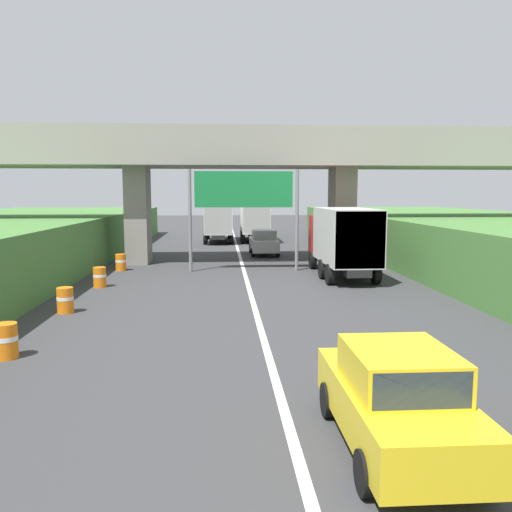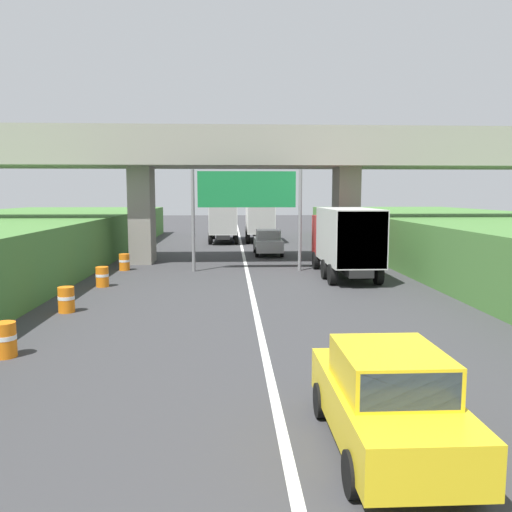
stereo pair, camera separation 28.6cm
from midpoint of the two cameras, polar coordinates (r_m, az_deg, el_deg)
lane_centre_stripe at (r=25.61m, az=-1.43°, el=-2.42°), size 0.20×88.40×0.01m
overpass_bridge at (r=31.38m, az=-1.93°, el=10.25°), size 40.00×4.80×7.92m
overhead_highway_sign at (r=27.56m, az=-1.65°, el=6.60°), size 5.88×0.18×5.42m
truck_blue at (r=45.47m, az=-0.39°, el=4.09°), size 2.44×7.30×3.44m
truck_white at (r=44.79m, az=-4.34°, el=4.03°), size 2.44×7.30×3.44m
truck_red at (r=26.10m, az=9.16°, el=1.94°), size 2.44×7.30×3.44m
car_yellow at (r=8.88m, az=14.27°, el=-15.01°), size 1.86×4.10×1.72m
car_silver at (r=35.19m, az=0.65°, el=1.52°), size 1.86×4.10×1.72m
construction_barrel_1 at (r=14.68m, az=-26.34°, el=-8.36°), size 0.57×0.57×0.90m
construction_barrel_2 at (r=19.30m, az=-20.69°, el=-4.56°), size 0.57×0.57×0.90m
construction_barrel_3 at (r=24.07m, az=-17.17°, el=-2.23°), size 0.57×0.57×0.90m
construction_barrel_4 at (r=28.94m, az=-14.95°, el=-0.67°), size 0.57×0.57×0.90m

